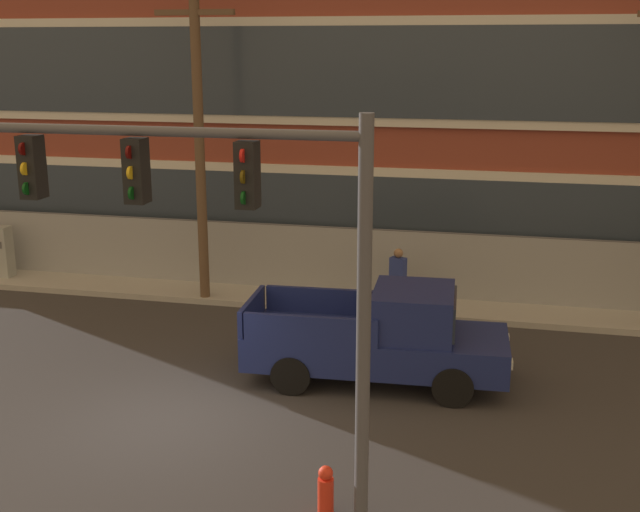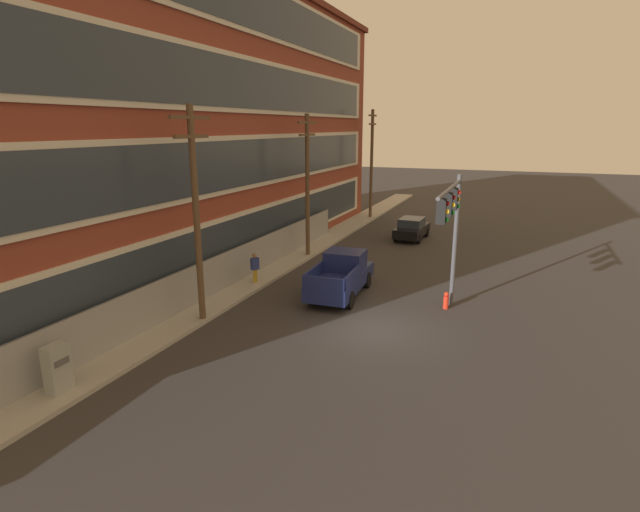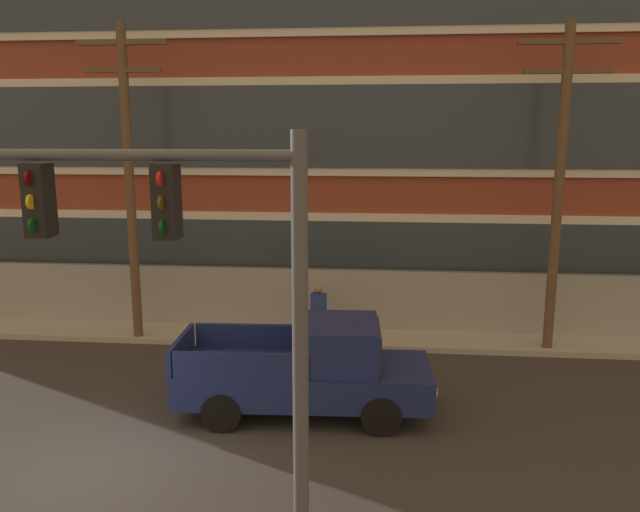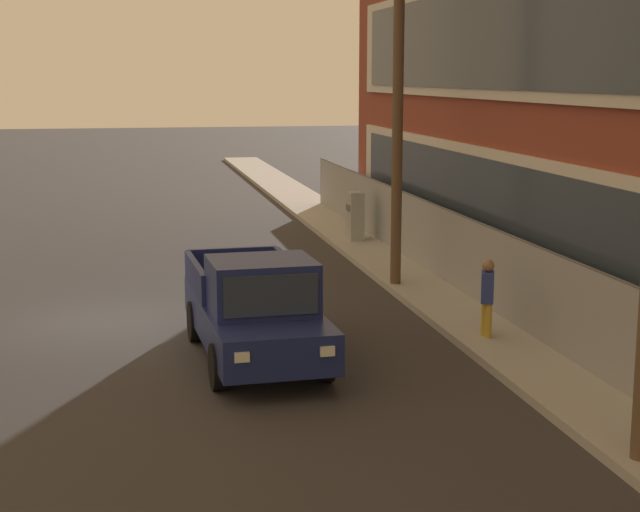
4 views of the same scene
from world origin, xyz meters
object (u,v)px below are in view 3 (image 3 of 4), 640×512
(pickup_truck_navy, at_px, (310,371))
(pedestrian_near_cabinet, at_px, (319,309))
(utility_pole_midblock, at_px, (560,176))
(utility_pole_near_corner, at_px, (129,172))
(traffic_signal_mast, at_px, (147,260))

(pickup_truck_navy, bearing_deg, pedestrian_near_cabinet, 93.40)
(pedestrian_near_cabinet, bearing_deg, pickup_truck_navy, -86.60)
(utility_pole_midblock, xyz_separation_m, pedestrian_near_cabinet, (-6.28, 0.24, -3.81))
(utility_pole_near_corner, bearing_deg, utility_pole_midblock, 0.70)
(traffic_signal_mast, relative_size, utility_pole_near_corner, 0.68)
(pedestrian_near_cabinet, bearing_deg, utility_pole_midblock, -2.17)
(traffic_signal_mast, distance_m, utility_pole_near_corner, 10.16)
(pickup_truck_navy, xyz_separation_m, pedestrian_near_cabinet, (-0.27, 4.57, 0.02))
(traffic_signal_mast, relative_size, pickup_truck_navy, 1.09)
(pickup_truck_navy, height_order, utility_pole_near_corner, utility_pole_near_corner)
(traffic_signal_mast, xyz_separation_m, pedestrian_near_cabinet, (1.15, 9.70, -3.37))
(traffic_signal_mast, height_order, pedestrian_near_cabinet, traffic_signal_mast)
(traffic_signal_mast, bearing_deg, pedestrian_near_cabinet, 83.21)
(pickup_truck_navy, relative_size, utility_pole_midblock, 0.63)
(pickup_truck_navy, bearing_deg, utility_pole_near_corner, 142.36)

